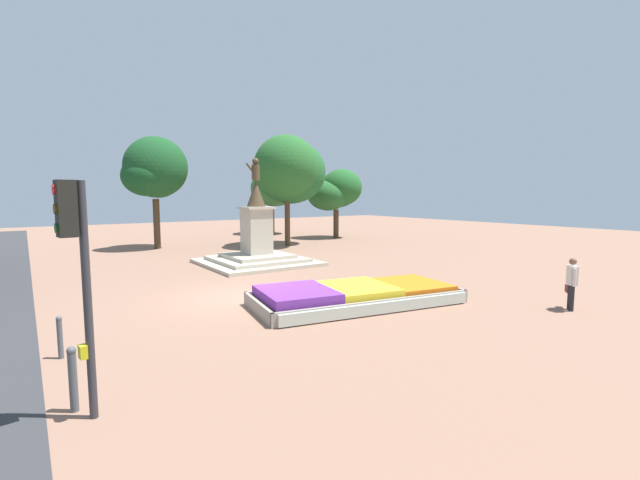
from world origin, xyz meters
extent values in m
plane|color=#8C6651|center=(0.00, 0.00, 0.00)|extent=(81.60, 81.60, 0.00)
cube|color=#38281C|center=(2.54, -2.78, 0.18)|extent=(6.53, 3.52, 0.35)
cube|color=gray|center=(2.32, -4.05, 0.20)|extent=(6.31, 1.22, 0.39)
cube|color=gray|center=(2.77, -1.52, 0.20)|extent=(6.31, 1.22, 0.39)
cube|color=gray|center=(-0.55, -2.23, 0.20)|extent=(0.57, 2.65, 0.39)
cube|color=gray|center=(5.64, -3.33, 0.20)|extent=(0.57, 2.65, 0.39)
cube|color=#72339E|center=(0.58, -2.44, 0.49)|extent=(2.36, 2.59, 0.27)
cube|color=yellow|center=(2.54, -2.78, 0.46)|extent=(2.36, 2.59, 0.21)
cube|color=orange|center=(4.51, -3.13, 0.43)|extent=(2.36, 2.59, 0.15)
cube|color=#B2BCAD|center=(2.31, -4.10, 0.19)|extent=(6.02, 1.26, 0.32)
cube|color=#B2A793|center=(3.42, 5.84, 0.08)|extent=(4.98, 4.98, 0.16)
cube|color=#B2A894|center=(3.42, 5.84, 0.25)|extent=(3.92, 3.92, 0.16)
cube|color=#B4AA95|center=(3.42, 5.84, 0.41)|extent=(2.85, 2.85, 0.16)
cube|color=#B2A893|center=(3.42, 5.84, 1.58)|extent=(1.19, 1.19, 2.17)
cube|color=#B2A893|center=(3.42, 5.84, 2.72)|extent=(1.40, 1.40, 0.12)
cone|color=#473823|center=(3.42, 5.84, 3.41)|extent=(0.89, 0.89, 1.25)
cylinder|color=#473823|center=(3.42, 5.84, 4.40)|extent=(0.38, 0.38, 0.73)
sphere|color=#473823|center=(3.42, 5.84, 4.92)|extent=(0.32, 0.32, 0.32)
cylinder|color=#473823|center=(3.18, 5.86, 4.55)|extent=(0.52, 0.14, 0.59)
cylinder|color=#2D2D33|center=(-5.06, -5.79, 1.78)|extent=(0.12, 0.12, 3.55)
cube|color=black|center=(-5.26, -5.81, 3.15)|extent=(0.27, 0.31, 0.80)
cylinder|color=red|center=(-5.39, -5.83, 3.42)|extent=(0.05, 0.14, 0.14)
cylinder|color=#543E08|center=(-5.39, -5.83, 3.15)|extent=(0.05, 0.14, 0.14)
cylinder|color=#0D4211|center=(-5.39, -5.83, 2.88)|extent=(0.05, 0.14, 0.14)
cube|color=gold|center=(-5.16, -5.80, 1.05)|extent=(0.12, 0.17, 0.20)
cylinder|color=black|center=(7.07, -6.99, 0.38)|extent=(0.13, 0.13, 0.77)
cylinder|color=black|center=(7.21, -6.87, 0.38)|extent=(0.13, 0.13, 0.77)
cube|color=beige|center=(7.14, -6.93, 1.04)|extent=(0.43, 0.41, 0.54)
cylinder|color=beige|center=(6.96, -7.08, 1.01)|extent=(0.09, 0.09, 0.51)
cylinder|color=beige|center=(7.33, -6.78, 1.01)|extent=(0.09, 0.09, 0.51)
sphere|color=brown|center=(7.14, -6.93, 1.44)|extent=(0.20, 0.20, 0.20)
cube|color=#591E19|center=(7.37, -6.74, 0.57)|extent=(0.29, 0.27, 0.22)
cylinder|color=#4C5156|center=(-5.28, -5.41, 0.47)|extent=(0.12, 0.12, 0.93)
sphere|color=#4C5156|center=(-5.28, -5.41, 0.97)|extent=(0.14, 0.14, 0.14)
cylinder|color=#4C5156|center=(-5.30, -2.78, 0.40)|extent=(0.10, 0.10, 0.80)
sphere|color=#4C5156|center=(-5.30, -2.78, 0.83)|extent=(0.12, 0.12, 0.12)
cylinder|color=#4C3823|center=(14.19, 13.82, 1.10)|extent=(0.41, 0.41, 2.20)
ellipsoid|color=#215A26|center=(14.55, 13.58, 3.91)|extent=(3.15, 3.04, 2.82)
ellipsoid|color=#255C2A|center=(13.56, 14.03, 3.31)|extent=(3.12, 3.32, 2.35)
ellipsoid|color=#255A29|center=(14.58, 13.99, 3.78)|extent=(3.12, 3.07, 2.82)
cylinder|color=#4C3823|center=(8.45, 11.50, 1.66)|extent=(0.35, 0.35, 3.31)
ellipsoid|color=#225D2C|center=(9.00, 12.00, 4.87)|extent=(4.94, 4.28, 4.26)
ellipsoid|color=#265F27|center=(8.05, 10.93, 5.12)|extent=(4.03, 4.16, 3.96)
cylinder|color=#4C3823|center=(0.99, 14.78, 1.55)|extent=(0.39, 0.39, 3.09)
ellipsoid|color=#184B22|center=(0.46, 14.61, 4.47)|extent=(2.89, 3.13, 2.42)
ellipsoid|color=#1C4F20|center=(1.38, 15.56, 4.56)|extent=(2.91, 3.03, 2.81)
ellipsoid|color=#194B22|center=(1.03, 14.57, 5.01)|extent=(3.79, 3.30, 3.70)
cylinder|color=brown|center=(11.44, 19.25, 1.08)|extent=(0.49, 0.49, 2.15)
ellipsoid|color=#2F6736|center=(11.97, 19.61, 3.89)|extent=(3.99, 4.39, 3.08)
ellipsoid|color=#2B6733|center=(11.44, 19.41, 4.04)|extent=(3.11, 3.03, 2.96)
camera|label=1|loc=(-5.75, -12.76, 3.34)|focal=24.00mm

